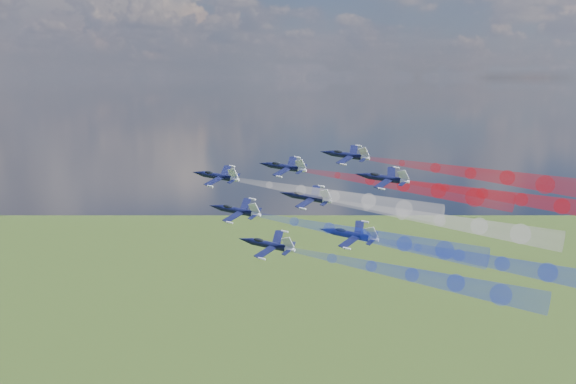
{
  "coord_description": "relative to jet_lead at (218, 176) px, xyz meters",
  "views": [
    {
      "loc": [
        -33.84,
        -137.42,
        195.46
      ],
      "look_at": [
        -9.99,
        21.68,
        169.01
      ],
      "focal_mm": 43.39,
      "sensor_mm": 36.0,
      "label": 1
    }
  ],
  "objects": [
    {
      "name": "jet_outer_left",
      "position": [
        9.15,
        -28.87,
        -10.71
      ],
      "size": [
        17.88,
        17.28,
        8.46
      ],
      "primitive_type": null,
      "rotation": [
        0.09,
        -0.36,
        0.94
      ],
      "color": "black"
    },
    {
      "name": "trail_inner_left",
      "position": [
        29.03,
        -32.82,
        -8.45
      ],
      "size": [
        44.15,
        33.18,
        10.09
      ],
      "primitive_type": null,
      "rotation": [
        0.09,
        -0.36,
        0.94
      ],
      "color": "#192DD6"
    },
    {
      "name": "jet_center_third",
      "position": [
        20.15,
        -13.65,
        -3.48
      ],
      "size": [
        17.88,
        17.28,
        8.46
      ],
      "primitive_type": null,
      "rotation": [
        0.09,
        -0.36,
        0.94
      ],
      "color": "black"
    },
    {
      "name": "trail_lead",
      "position": [
        25.48,
        -17.52,
        -2.61
      ],
      "size": [
        44.15,
        33.18,
        10.09
      ],
      "primitive_type": null,
      "rotation": [
        0.09,
        -0.36,
        0.94
      ],
      "color": "white"
    },
    {
      "name": "jet_inner_left",
      "position": [
        3.56,
        -15.3,
        -5.84
      ],
      "size": [
        17.88,
        17.28,
        8.46
      ],
      "primitive_type": null,
      "rotation": [
        0.09,
        -0.36,
        0.94
      ],
      "color": "black"
    },
    {
      "name": "trail_inner_right",
      "position": [
        42.43,
        -15.71,
        -0.89
      ],
      "size": [
        44.15,
        33.18,
        10.09
      ],
      "primitive_type": null,
      "rotation": [
        0.09,
        -0.36,
        0.94
      ],
      "color": "red"
    },
    {
      "name": "trail_outer_right",
      "position": [
        58.04,
        -17.49,
        2.03
      ],
      "size": [
        44.15,
        33.18,
        10.09
      ],
      "primitive_type": null,
      "rotation": [
        0.09,
        -0.36,
        0.94
      ],
      "color": "red"
    },
    {
      "name": "trail_rear_left",
      "position": [
        51.83,
        -48.45,
        -11.3
      ],
      "size": [
        44.15,
        33.18,
        10.09
      ],
      "primitive_type": null,
      "rotation": [
        0.09,
        -0.36,
        0.94
      ],
      "color": "#192DD6"
    },
    {
      "name": "jet_rear_left",
      "position": [
        26.35,
        -30.93,
        -8.69
      ],
      "size": [
        17.88,
        17.28,
        8.46
      ],
      "primitive_type": null,
      "rotation": [
        0.09,
        -0.36,
        0.94
      ],
      "color": "black"
    },
    {
      "name": "jet_outer_right",
      "position": [
        32.56,
        0.03,
        4.65
      ],
      "size": [
        17.88,
        17.28,
        8.46
      ],
      "primitive_type": null,
      "rotation": [
        0.09,
        -0.36,
        0.94
      ],
      "color": "black"
    },
    {
      "name": "jet_rear_right",
      "position": [
        38.38,
        -13.83,
        0.63
      ],
      "size": [
        17.88,
        17.28,
        8.46
      ],
      "primitive_type": null,
      "rotation": [
        0.09,
        -0.36,
        0.94
      ],
      "color": "black"
    },
    {
      "name": "trail_outer_left",
      "position": [
        34.63,
        -46.39,
        -13.32
      ],
      "size": [
        44.15,
        33.18,
        10.09
      ],
      "primitive_type": null,
      "rotation": [
        0.09,
        -0.36,
        0.94
      ],
      "color": "#192DD6"
    },
    {
      "name": "trail_center_third",
      "position": [
        45.63,
        -31.17,
        -6.1
      ],
      "size": [
        44.15,
        33.18,
        10.09
      ],
      "primitive_type": null,
      "rotation": [
        0.09,
        -0.36,
        0.94
      ],
      "color": "white"
    },
    {
      "name": "jet_inner_right",
      "position": [
        16.95,
        1.81,
        1.72
      ],
      "size": [
        17.88,
        17.28,
        8.46
      ],
      "primitive_type": null,
      "rotation": [
        0.09,
        -0.36,
        0.94
      ],
      "color": "black"
    },
    {
      "name": "jet_lead",
      "position": [
        0.0,
        0.0,
        0.0
      ],
      "size": [
        17.88,
        17.28,
        8.46
      ],
      "primitive_type": null,
      "rotation": [
        0.09,
        -0.36,
        0.94
      ],
      "color": "black"
    },
    {
      "name": "trail_rear_right",
      "position": [
        63.85,
        -31.35,
        -1.98
      ],
      "size": [
        44.15,
        33.18,
        10.09
      ],
      "primitive_type": null,
      "rotation": [
        0.09,
        -0.36,
        0.94
      ],
      "color": "red"
    }
  ]
}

